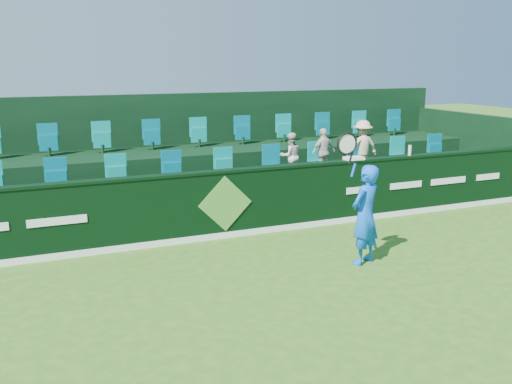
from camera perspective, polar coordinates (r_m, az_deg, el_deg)
name	(u,v)px	position (r m, az deg, el deg)	size (l,w,h in m)	color
ground	(325,318)	(7.98, 6.87, -12.43)	(60.00, 60.00, 0.00)	#356618
sponsor_hoarding	(223,204)	(11.19, -3.28, -1.18)	(16.00, 0.25, 1.35)	black
stand_tier_front	(206,205)	(12.27, -5.04, -1.26)	(16.00, 2.00, 0.80)	black
stand_tier_back	(181,177)	(13.99, -7.50, 1.51)	(16.00, 1.80, 1.30)	black
stand_rear	(175,151)	(14.31, -8.06, 4.06)	(16.00, 4.10, 2.60)	black
seat_row_front	(199,169)	(12.49, -5.68, 2.27)	(13.50, 0.50, 0.60)	#068C84
seat_row_back	(177,137)	(14.11, -7.95, 5.51)	(13.50, 0.50, 0.60)	#068C84
tennis_player	(365,214)	(9.84, 10.82, -2.16)	(1.08, 0.63, 2.35)	blue
spectator_left	(290,156)	(12.85, 3.47, 3.63)	(0.51, 0.40, 1.04)	beige
spectator_middle	(323,152)	(13.24, 6.76, 3.98)	(0.65, 0.27, 1.11)	beige
spectator_right	(362,147)	(13.79, 10.58, 4.49)	(0.80, 0.46, 1.24)	beige
towel	(354,158)	(12.35, 9.76, 3.35)	(0.40, 0.26, 0.06)	white
drinks_bottle	(410,150)	(13.18, 15.13, 4.06)	(0.07, 0.07, 0.23)	silver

